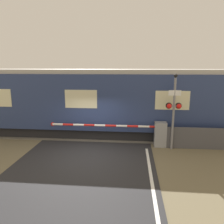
{
  "coord_description": "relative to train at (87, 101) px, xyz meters",
  "views": [
    {
      "loc": [
        2.0,
        -9.42,
        4.08
      ],
      "look_at": [
        0.9,
        2.06,
        1.64
      ],
      "focal_mm": 35.0,
      "sensor_mm": 36.0,
      "label": 1
    }
  ],
  "objects": [
    {
      "name": "crossing_barrier",
      "position": [
        3.7,
        -1.9,
        -1.28
      ],
      "size": [
        6.07,
        0.44,
        1.29
      ],
      "color": "gray",
      "rests_on": "ground_plane"
    },
    {
      "name": "track_bed",
      "position": [
        0.75,
        0.0,
        -1.97
      ],
      "size": [
        36.0,
        3.2,
        0.13
      ],
      "color": "#666056",
      "rests_on": "ground_plane"
    },
    {
      "name": "ground_plane",
      "position": [
        0.75,
        -3.36,
        -1.99
      ],
      "size": [
        80.0,
        80.0,
        0.0
      ],
      "primitive_type": "plane",
      "color": "#6B6047"
    },
    {
      "name": "train",
      "position": [
        0.0,
        0.0,
        0.0
      ],
      "size": [
        17.34,
        3.01,
        3.89
      ],
      "color": "black",
      "rests_on": "ground_plane"
    },
    {
      "name": "roadside_fence",
      "position": [
        6.2,
        -2.08,
        -1.44
      ],
      "size": [
        3.75,
        0.06,
        1.1
      ],
      "color": "#4C4C51",
      "rests_on": "ground_plane"
    },
    {
      "name": "signal_post",
      "position": [
        4.73,
        -2.21,
        0.12
      ],
      "size": [
        0.76,
        0.26,
        3.72
      ],
      "color": "gray",
      "rests_on": "ground_plane"
    }
  ]
}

